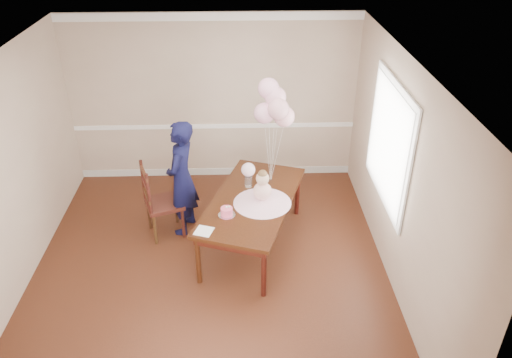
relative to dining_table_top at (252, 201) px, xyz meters
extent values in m
cube|color=#36180D|center=(-0.56, -0.55, -0.71)|extent=(4.50, 5.00, 0.00)
cube|color=white|center=(-0.56, -0.55, 1.99)|extent=(4.50, 5.00, 0.02)
cube|color=tan|center=(-0.56, 1.95, 0.64)|extent=(4.50, 0.02, 2.70)
cube|color=tan|center=(-2.81, -0.55, 0.64)|extent=(0.02, 5.00, 2.70)
cube|color=tan|center=(1.69, -0.55, 0.64)|extent=(0.02, 5.00, 2.70)
cube|color=white|center=(-0.56, 1.94, 0.19)|extent=(4.50, 0.02, 0.07)
cube|color=white|center=(-0.56, 1.94, 1.92)|extent=(4.50, 0.02, 0.12)
cube|color=silver|center=(-0.56, 1.94, -0.65)|extent=(4.50, 0.02, 0.12)
cube|color=white|center=(1.67, -0.05, 0.84)|extent=(0.02, 1.66, 1.56)
cube|color=silver|center=(1.65, -0.05, 0.84)|extent=(0.01, 1.50, 1.40)
cube|color=black|center=(0.00, 0.00, 0.00)|extent=(1.56, 2.18, 0.05)
cube|color=black|center=(0.00, 0.00, -0.07)|extent=(1.44, 2.06, 0.10)
cylinder|color=black|center=(-0.68, -0.73, -0.37)|extent=(0.09, 0.09, 0.69)
cylinder|color=black|center=(0.10, -0.99, -0.37)|extent=(0.09, 0.09, 0.69)
cylinder|color=black|center=(-0.10, 0.99, -0.37)|extent=(0.09, 0.09, 0.69)
cylinder|color=black|center=(0.68, 0.73, -0.37)|extent=(0.09, 0.09, 0.69)
cone|color=#FCBAD5|center=(0.12, -0.09, 0.07)|extent=(0.95, 0.95, 0.10)
sphere|color=#F69BBC|center=(0.12, -0.09, 0.20)|extent=(0.24, 0.24, 0.24)
sphere|color=beige|center=(0.12, -0.09, 0.39)|extent=(0.17, 0.17, 0.17)
sphere|color=brown|center=(0.12, -0.09, 0.45)|extent=(0.12, 0.12, 0.12)
cylinder|color=silver|center=(-0.33, -0.36, 0.03)|extent=(0.27, 0.27, 0.01)
cylinder|color=#FA4F7A|center=(-0.33, -0.36, 0.08)|extent=(0.19, 0.19, 0.10)
sphere|color=white|center=(-0.33, -0.36, 0.15)|extent=(0.03, 0.03, 0.03)
sphere|color=silver|center=(-0.29, -0.35, 0.15)|extent=(0.03, 0.03, 0.03)
cylinder|color=white|center=(-0.05, 0.33, 0.10)|extent=(0.12, 0.12, 0.16)
sphere|color=silver|center=(-0.05, 0.33, 0.28)|extent=(0.19, 0.19, 0.19)
cube|color=white|center=(-0.59, -0.68, 0.03)|extent=(0.25, 0.25, 0.01)
cylinder|color=#BABABE|center=(0.27, 0.48, 0.03)|extent=(0.05, 0.05, 0.02)
sphere|color=#F7AFCE|center=(0.17, 0.51, 1.01)|extent=(0.28, 0.28, 0.28)
sphere|color=#E9A5B6|center=(0.34, 0.40, 1.11)|extent=(0.28, 0.28, 0.28)
sphere|color=#EFA9C5|center=(0.32, 0.57, 1.21)|extent=(0.28, 0.28, 0.28)
sphere|color=#FFB4D7|center=(0.23, 0.62, 1.31)|extent=(0.28, 0.28, 0.28)
sphere|color=#FFB4C4|center=(0.43, 0.51, 0.96)|extent=(0.28, 0.28, 0.28)
cylinder|color=silver|center=(0.22, 0.50, 0.45)|extent=(0.09, 0.03, 0.82)
cylinder|color=silver|center=(0.30, 0.44, 0.50)|extent=(0.08, 0.08, 0.92)
cylinder|color=white|center=(0.29, 0.53, 0.55)|extent=(0.05, 0.08, 1.02)
cylinder|color=white|center=(0.25, 0.55, 0.60)|extent=(0.05, 0.12, 1.12)
cylinder|color=white|center=(0.35, 0.50, 0.42)|extent=(0.15, 0.03, 0.76)
cube|color=#36140E|center=(-1.21, 0.31, -0.23)|extent=(0.61, 0.61, 0.05)
cylinder|color=#3A2110|center=(-1.32, 0.06, -0.48)|extent=(0.06, 0.06, 0.47)
cylinder|color=black|center=(-0.96, 0.20, -0.48)|extent=(0.06, 0.06, 0.47)
cylinder|color=#351C0E|center=(-1.46, 0.43, -0.48)|extent=(0.06, 0.06, 0.47)
cylinder|color=#331A0E|center=(-1.09, 0.57, -0.48)|extent=(0.06, 0.06, 0.47)
cylinder|color=black|center=(-1.34, 0.06, 0.09)|extent=(0.06, 0.06, 0.61)
cylinder|color=#39150F|center=(-1.48, 0.43, 0.09)|extent=(0.06, 0.06, 0.61)
cube|color=#321B0D|center=(-1.41, 0.24, -0.04)|extent=(0.18, 0.42, 0.05)
cube|color=#3A120F|center=(-1.41, 0.24, 0.13)|extent=(0.18, 0.42, 0.05)
cube|color=#3C1E10|center=(-1.41, 0.24, 0.31)|extent=(0.18, 0.42, 0.05)
imported|color=black|center=(-0.95, 0.41, 0.12)|extent=(0.53, 0.68, 1.66)
camera|label=1|loc=(-0.14, -5.45, 3.55)|focal=35.00mm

